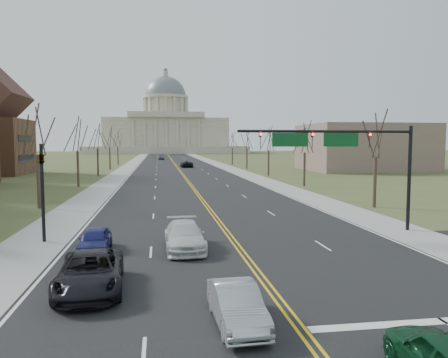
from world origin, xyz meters
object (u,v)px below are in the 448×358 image
object	(u,v)px
car_sb_inner_lead	(237,305)
car_far_sb	(161,157)
signal_mast	(340,147)
car_far_nb	(187,164)
car_sb_outer_second	(95,240)
car_sb_inner_second	(185,236)
signal_left	(42,182)
car_sb_outer_lead	(90,272)

from	to	relation	value
car_sb_inner_lead	car_far_sb	xyz separation A→B (m)	(-1.58, 141.86, 0.15)
signal_mast	car_far_sb	size ratio (longest dim) A/B	2.51
car_far_nb	signal_mast	bearing A→B (deg)	90.84
signal_mast	car_sb_outer_second	distance (m)	16.59
signal_mast	car_far_nb	size ratio (longest dim) A/B	2.07
car_sb_inner_second	car_far_sb	world-z (taller)	car_far_sb
car_sb_outer_second	signal_mast	bearing A→B (deg)	11.42
car_sb_outer_second	signal_left	bearing A→B (deg)	138.79
signal_mast	car_sb_outer_lead	bearing A→B (deg)	-147.07
car_sb_outer_lead	car_far_sb	bearing A→B (deg)	84.89
car_sb_outer_second	car_sb_inner_lead	bearing A→B (deg)	-60.20
signal_mast	car_far_sb	xyz separation A→B (m)	(-11.03, 128.11, -4.93)
car_sb_inner_second	car_far_sb	distance (m)	131.30
car_sb_outer_second	car_far_nb	xyz separation A→B (m)	(10.31, 82.55, 0.14)
car_sb_outer_lead	car_sb_inner_second	bearing A→B (deg)	53.00
car_sb_outer_second	car_far_nb	size ratio (longest dim) A/B	0.68
car_sb_outer_lead	car_sb_inner_second	distance (m)	7.66
car_far_nb	car_sb_outer_lead	bearing A→B (deg)	80.96
signal_mast	signal_left	bearing A→B (deg)	180.00
signal_mast	car_sb_inner_lead	xyz separation A→B (m)	(-9.44, -13.74, -5.07)
car_sb_inner_lead	car_sb_inner_second	bearing A→B (deg)	93.66
car_sb_inner_lead	car_far_sb	bearing A→B (deg)	88.30
signal_left	car_far_sb	bearing A→B (deg)	86.46
car_sb_inner_second	car_far_sb	xyz separation A→B (m)	(-0.47, 131.30, 0.05)
car_sb_inner_second	car_sb_outer_second	size ratio (longest dim) A/B	1.34
car_sb_outer_lead	car_sb_outer_second	xyz separation A→B (m)	(-0.72, 6.52, -0.09)
signal_left	car_sb_outer_second	size ratio (longest dim) A/B	1.51
car_far_sb	car_sb_outer_second	bearing A→B (deg)	-92.57
car_far_sb	car_sb_inner_second	bearing A→B (deg)	-90.41
signal_mast	car_sb_inner_second	size ratio (longest dim) A/B	2.27
car_sb_outer_lead	car_sb_inner_lead	bearing A→B (deg)	-41.61
signal_left	car_far_sb	xyz separation A→B (m)	(7.92, 128.11, -2.88)
signal_left	car_sb_outer_second	distance (m)	5.51
signal_left	car_sb_inner_lead	xyz separation A→B (m)	(9.50, -13.74, -3.03)
signal_left	car_far_sb	world-z (taller)	signal_left
signal_mast	signal_left	distance (m)	19.06
signal_left	car_far_nb	bearing A→B (deg)	80.18
car_sb_inner_lead	car_far_nb	xyz separation A→B (m)	(4.26, 93.24, 0.14)
signal_mast	car_sb_inner_lead	world-z (taller)	signal_mast
car_far_nb	car_far_sb	xyz separation A→B (m)	(-5.84, 48.62, 0.01)
car_sb_outer_lead	signal_mast	bearing A→B (deg)	29.38
signal_left	car_sb_inner_lead	distance (m)	16.98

